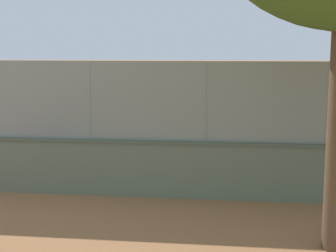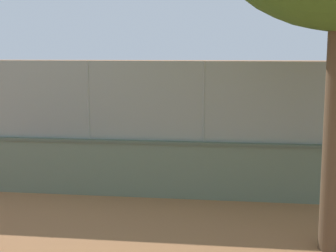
{
  "view_description": "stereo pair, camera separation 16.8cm",
  "coord_description": "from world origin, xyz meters",
  "px_view_note": "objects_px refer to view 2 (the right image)",
  "views": [
    {
      "loc": [
        -1.86,
        26.76,
        3.99
      ],
      "look_at": [
        -0.2,
        8.82,
        1.17
      ],
      "focal_mm": 54.04,
      "sensor_mm": 36.0,
      "label": 1
    },
    {
      "loc": [
        -2.03,
        26.74,
        3.99
      ],
      "look_at": [
        -0.2,
        8.82,
        1.17
      ],
      "focal_mm": 54.04,
      "sensor_mm": 36.0,
      "label": 2
    }
  ],
  "objects_px": {
    "player_crossing_court": "(307,127)",
    "courtside_bench": "(64,163)",
    "player_near_wall_returning": "(242,109)",
    "spare_ball_by_wall": "(121,178)"
  },
  "relations": [
    {
      "from": "player_crossing_court",
      "to": "courtside_bench",
      "type": "relative_size",
      "value": 1.0
    },
    {
      "from": "courtside_bench",
      "to": "spare_ball_by_wall",
      "type": "bearing_deg",
      "value": 171.88
    },
    {
      "from": "player_crossing_court",
      "to": "spare_ball_by_wall",
      "type": "height_order",
      "value": "player_crossing_court"
    },
    {
      "from": "player_near_wall_returning",
      "to": "spare_ball_by_wall",
      "type": "relative_size",
      "value": 8.75
    },
    {
      "from": "spare_ball_by_wall",
      "to": "courtside_bench",
      "type": "height_order",
      "value": "courtside_bench"
    },
    {
      "from": "spare_ball_by_wall",
      "to": "courtside_bench",
      "type": "xyz_separation_m",
      "value": [
        1.82,
        -0.26,
        0.38
      ]
    },
    {
      "from": "courtside_bench",
      "to": "player_crossing_court",
      "type": "bearing_deg",
      "value": -149.03
    },
    {
      "from": "player_near_wall_returning",
      "to": "spare_ball_by_wall",
      "type": "bearing_deg",
      "value": 69.95
    },
    {
      "from": "spare_ball_by_wall",
      "to": "courtside_bench",
      "type": "distance_m",
      "value": 1.88
    },
    {
      "from": "spare_ball_by_wall",
      "to": "courtside_bench",
      "type": "relative_size",
      "value": 0.11
    }
  ]
}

